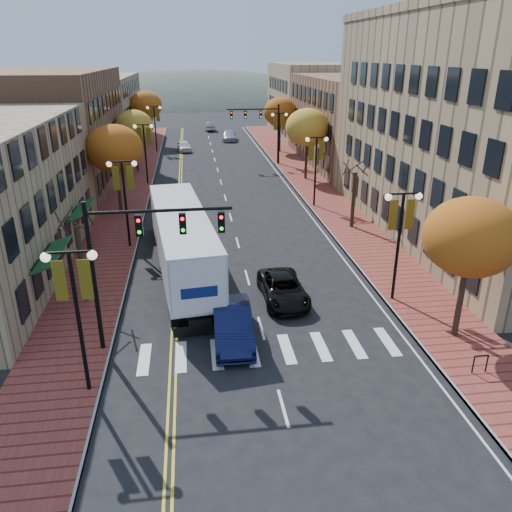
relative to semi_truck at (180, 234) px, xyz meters
name	(u,v)px	position (x,y,z in m)	size (l,w,h in m)	color
ground	(275,377)	(3.90, -11.42, -2.45)	(200.00, 200.00, 0.00)	black
sidewalk_left	(132,188)	(-5.10, 21.08, -2.38)	(4.00, 85.00, 0.15)	brown
sidewalk_right	(309,182)	(12.90, 21.08, -2.38)	(4.00, 85.00, 0.15)	brown
building_left_mid	(48,129)	(-13.10, 24.58, 3.05)	(12.00, 24.00, 11.00)	brown
building_left_far	(92,110)	(-13.10, 49.58, 2.30)	(12.00, 26.00, 9.50)	#9E8966
building_right_near	(499,130)	(22.40, 4.58, 5.05)	(15.00, 28.00, 15.00)	#997F5B
building_right_mid	(370,121)	(22.40, 30.58, 2.55)	(15.00, 24.00, 10.00)	brown
building_right_far	(323,100)	(22.40, 52.58, 3.05)	(15.00, 20.00, 11.00)	#9E8966
tree_left_a	(82,264)	(-5.10, -3.42, -0.20)	(0.28, 0.28, 4.20)	#382619
tree_left_b	(115,149)	(-5.10, 12.58, 2.99)	(4.48, 4.48, 7.21)	#382619
tree_left_c	(134,126)	(-5.10, 28.58, 2.60)	(4.16, 4.16, 6.69)	#382619
tree_left_d	(146,105)	(-5.10, 46.58, 3.15)	(4.61, 4.61, 7.42)	#382619
tree_right_a	(471,237)	(12.90, -9.42, 2.60)	(4.16, 4.16, 6.69)	#382619
tree_right_b	(353,200)	(12.90, 6.58, -0.20)	(0.28, 0.28, 4.20)	#382619
tree_right_c	(307,127)	(12.90, 22.58, 2.99)	(4.48, 4.48, 7.21)	#382619
tree_right_d	(280,112)	(12.90, 38.58, 2.84)	(4.35, 4.35, 7.00)	#382619
lamp_left_a	(75,295)	(-3.60, -11.42, 1.84)	(1.96, 0.36, 6.05)	black
lamp_left_b	(124,187)	(-3.60, 4.58, 1.84)	(1.96, 0.36, 6.05)	black
lamp_left_c	(144,142)	(-3.60, 22.58, 1.84)	(1.96, 0.36, 6.05)	black
lamp_left_d	(155,120)	(-3.60, 40.58, 1.84)	(1.96, 0.36, 6.05)	black
lamp_right_a	(400,226)	(11.40, -5.42, 1.84)	(1.96, 0.36, 6.05)	black
lamp_right_b	(316,158)	(11.40, 12.58, 1.84)	(1.96, 0.36, 6.05)	black
lamp_right_c	(279,128)	(11.40, 30.58, 1.84)	(1.96, 0.36, 6.05)	black
traffic_mast_near	(137,247)	(-1.58, -8.42, 2.47)	(6.10, 0.35, 7.00)	black
traffic_mast_far	(262,123)	(9.37, 30.58, 2.47)	(6.10, 0.34, 7.00)	black
semi_truck	(180,234)	(0.00, 0.00, 0.00)	(4.60, 16.98, 4.20)	black
navy_sedan	(233,324)	(2.43, -8.28, -1.62)	(1.75, 5.02, 1.65)	#0E1238
black_suv	(283,289)	(5.50, -4.60, -1.77)	(2.25, 4.89, 1.36)	black
car_far_white	(184,146)	(0.07, 40.97, -1.75)	(1.65, 4.11, 1.40)	white
car_far_silver	(229,136)	(6.93, 49.08, -1.72)	(2.06, 5.06, 1.47)	#ADAEB5
car_far_oncoming	(210,126)	(4.40, 60.00, -1.73)	(1.53, 4.39, 1.45)	#93939A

